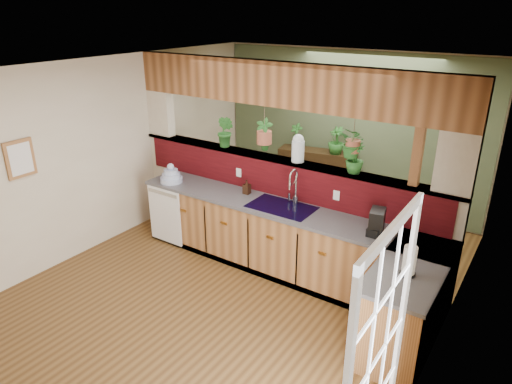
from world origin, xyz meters
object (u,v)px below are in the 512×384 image
Objects in this scene: soap_dispenser at (247,187)px; coffee_maker at (376,223)px; dish_stack at (171,176)px; shelving_console at (317,175)px; glass_jar at (298,148)px; faucet at (294,185)px; paper_towel at (409,261)px.

coffee_maker reaches higher than soap_dispenser.
shelving_console is (1.10, 2.40, -0.49)m from dish_stack.
dish_stack is at bearing -164.10° from glass_jar.
soap_dispenser is 0.54× the size of glass_jar.
glass_jar reaches higher than coffee_maker.
shelving_console is (-1.87, 2.32, -0.53)m from coffee_maker.
faucet is 1.52× the size of dish_stack.
glass_jar is (0.61, 0.25, 0.57)m from soap_dispenser.
coffee_maker is 0.21× the size of shelving_console.
faucet is 1.52× the size of paper_towel.
dish_stack is (-1.82, -0.28, -0.17)m from faucet.
soap_dispenser is 0.62× the size of paper_towel.
shelving_console is (-0.04, 2.15, -0.50)m from soap_dispenser.
glass_jar is 0.27× the size of shelving_console.
faucet is 0.71m from soap_dispenser.
paper_towel is at bearing -18.32° from soap_dispenser.
coffee_maker is 0.82m from paper_towel.
faucet is 1.68× the size of coffee_maker.
dish_stack is at bearing -167.99° from soap_dispenser.
dish_stack is 2.68m from shelving_console.
dish_stack is 3.54m from paper_towel.
soap_dispenser reaches higher than shelving_console.
glass_jar is at bearing 149.46° from paper_towel.
paper_towel reaches higher than coffee_maker.
dish_stack is 1.63× the size of soap_dispenser.
coffee_maker is 0.80× the size of glass_jar.
paper_towel is (2.37, -0.78, 0.05)m from soap_dispenser.
soap_dispenser is 2.21m from shelving_console.
soap_dispenser is 0.68× the size of coffee_maker.
soap_dispenser is at bearing -177.13° from faucet.
glass_jar reaches higher than paper_towel.
soap_dispenser is at bearing -99.80° from shelving_console.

